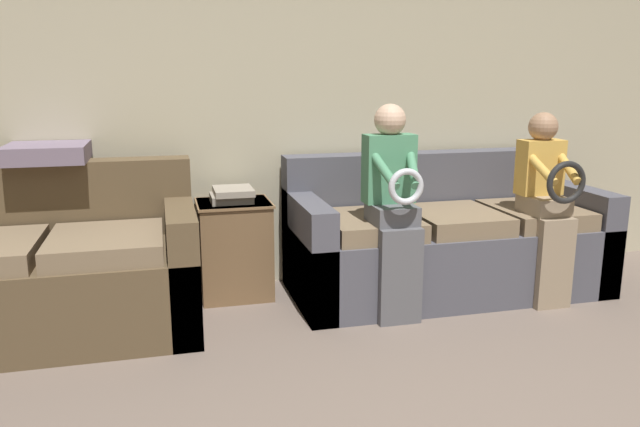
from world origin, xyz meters
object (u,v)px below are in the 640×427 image
child_left_seated (393,202)px  child_right_seated (547,198)px  throw_pillow (47,153)px  couch_main (444,241)px  book_stack (232,195)px  couch_side (51,273)px  side_shelf (235,248)px

child_left_seated → child_right_seated: size_ratio=1.05×
throw_pillow → child_right_seated: bearing=-10.9°
couch_main → child_right_seated: bearing=-35.4°
child_left_seated → book_stack: child_left_seated is taller
couch_side → child_left_seated: size_ratio=1.26×
child_left_seated → book_stack: size_ratio=4.38×
child_left_seated → side_shelf: bearing=146.8°
side_shelf → child_left_seated: bearing=-33.2°
couch_main → book_stack: bearing=171.3°
book_stack → throw_pillow: 1.10m
couch_side → child_right_seated: 2.94m
couch_side → child_left_seated: child_left_seated is taller
child_left_seated → side_shelf: size_ratio=2.00×
child_right_seated → throw_pillow: (-2.92, 0.56, 0.30)m
couch_main → couch_side: 2.41m
side_shelf → throw_pillow: 1.24m
child_right_seated → throw_pillow: child_right_seated is taller
side_shelf → book_stack: bearing=-146.8°
book_stack → child_right_seated: bearing=-16.9°
couch_main → throw_pillow: (-2.42, 0.21, 0.64)m
book_stack → child_left_seated: bearing=-32.8°
couch_side → book_stack: couch_side is taller
book_stack → throw_pillow: bearing=-179.8°
child_left_seated → side_shelf: (-0.86, 0.56, -0.37)m
child_left_seated → couch_side: bearing=172.7°
couch_main → book_stack: size_ratio=7.14×
couch_main → side_shelf: size_ratio=3.26×
couch_side → child_right_seated: size_ratio=1.33×
child_left_seated → child_right_seated: (1.00, -0.01, -0.03)m
couch_main → side_shelf: 1.38m
child_right_seated → book_stack: 1.95m
side_shelf → throw_pillow: size_ratio=1.39×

